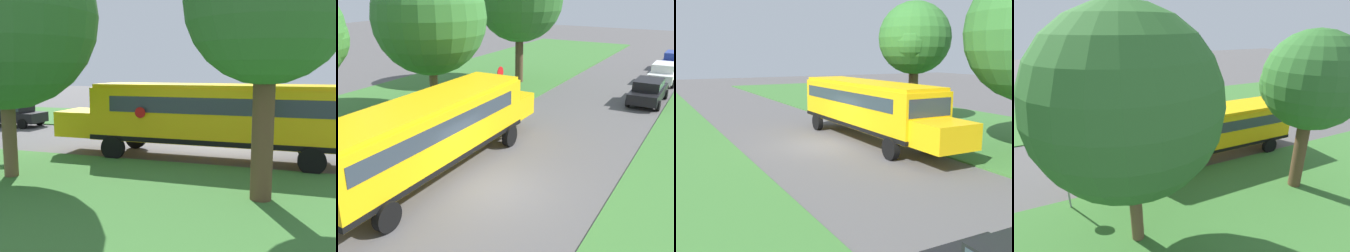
{
  "view_description": "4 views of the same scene",
  "coord_description": "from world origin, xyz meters",
  "views": [
    {
      "loc": [
        -18.73,
        -3.24,
        3.78
      ],
      "look_at": [
        -0.82,
        2.57,
        1.04
      ],
      "focal_mm": 42.0,
      "sensor_mm": 36.0,
      "label": 1
    },
    {
      "loc": [
        6.82,
        -11.23,
        7.28
      ],
      "look_at": [
        -0.46,
        1.71,
        1.9
      ],
      "focal_mm": 42.0,
      "sensor_mm": 36.0,
      "label": 2
    },
    {
      "loc": [
        8.11,
        17.83,
        4.59
      ],
      "look_at": [
        -0.75,
        1.04,
        1.11
      ],
      "focal_mm": 42.0,
      "sensor_mm": 36.0,
      "label": 3
    },
    {
      "loc": [
        -15.82,
        7.92,
        7.98
      ],
      "look_at": [
        -0.14,
        0.65,
        1.26
      ],
      "focal_mm": 28.0,
      "sensor_mm": 36.0,
      "label": 4
    }
  ],
  "objects": [
    {
      "name": "oak_tree_beside_bus",
      "position": [
        -7.48,
        -2.3,
        5.51
      ],
      "size": [
        4.54,
        4.54,
        7.87
      ],
      "color": "brown",
      "rests_on": "ground"
    },
    {
      "name": "grass_verge",
      "position": [
        -10.0,
        0.0,
        0.04
      ],
      "size": [
        12.0,
        80.0,
        0.08
      ],
      "primitive_type": "cube",
      "color": "#3D7533",
      "rests_on": "ground"
    },
    {
      "name": "ground_plane",
      "position": [
        0.0,
        0.0,
        0.0
      ],
      "size": [
        120.0,
        120.0,
        0.0
      ],
      "primitive_type": "plane",
      "color": "#565454"
    },
    {
      "name": "grass_far_side",
      "position": [
        9.0,
        0.0,
        0.04
      ],
      "size": [
        10.0,
        80.0,
        0.07
      ],
      "primitive_type": "cube",
      "color": "#3D7533",
      "rests_on": "ground"
    },
    {
      "name": "school_bus",
      "position": [
        -2.77,
        0.05,
        1.92
      ],
      "size": [
        2.84,
        12.42,
        3.16
      ],
      "color": "yellow",
      "rests_on": "ground"
    },
    {
      "name": "oak_tree_roadside_mid",
      "position": [
        -7.72,
        5.98,
        5.55
      ],
      "size": [
        6.29,
        6.29,
        8.69
      ],
      "color": "brown",
      "rests_on": "ground"
    },
    {
      "name": "stop_sign",
      "position": [
        -4.6,
        8.41,
        1.74
      ],
      "size": [
        0.08,
        0.68,
        2.74
      ],
      "color": "gray",
      "rests_on": "ground"
    },
    {
      "name": "car_black_nearest",
      "position": [
        2.8,
        14.62,
        0.88
      ],
      "size": [
        2.02,
        4.4,
        1.56
      ],
      "color": "black",
      "rests_on": "ground"
    }
  ]
}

